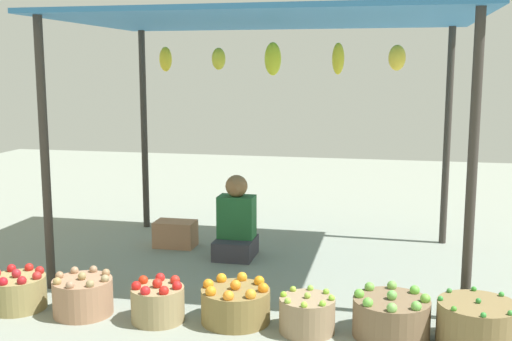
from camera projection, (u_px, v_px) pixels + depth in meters
The scene contains 11 objects.
ground_plane at pixel (269, 262), 5.81m from camera, with size 14.00×14.00×0.00m, color gray.
market_stall_structure at pixel (271, 35), 5.50m from camera, with size 3.52×2.36×2.21m.
vendor_person at pixel (236, 226), 5.96m from camera, with size 0.36×0.44×0.78m.
basket_red_apples at pixel (18, 292), 4.68m from camera, with size 0.42×0.42×0.30m.
basket_potatoes at pixel (83, 296), 4.58m from camera, with size 0.43×0.43×0.31m.
basket_red_tomatoes at pixel (158, 303), 4.45m from camera, with size 0.38×0.38×0.31m.
basket_oranges at pixel (236, 304), 4.44m from camera, with size 0.49×0.49×0.30m.
basket_limes at pixel (307, 314), 4.27m from camera, with size 0.38×0.38×0.28m.
basket_green_apples at pixel (391, 317), 4.20m from camera, with size 0.51×0.51×0.32m.
basket_green_chilies at pixel (477, 324), 4.04m from camera, with size 0.51×0.51×0.32m.
wooden_crate_near_vendor at pixel (175, 234), 6.32m from camera, with size 0.40×0.26×0.26m, color #AC7757.
Camera 1 is at (1.06, -5.50, 1.76)m, focal length 44.35 mm.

